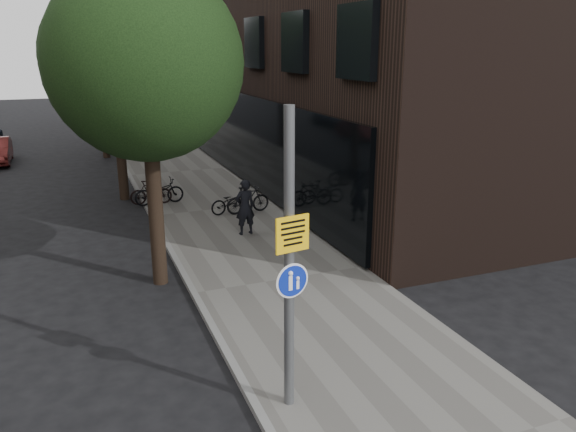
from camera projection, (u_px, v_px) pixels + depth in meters
name	position (u px, v px, depth m)	size (l,w,h in m)	color
ground	(334.00, 350.00, 10.89)	(120.00, 120.00, 0.00)	black
sidewalk	(217.00, 210.00, 19.86)	(4.50, 60.00, 0.12)	#63615C
curb_edge	(152.00, 217.00, 19.08)	(0.15, 60.00, 0.13)	slate
street_tree_near	(148.00, 71.00, 12.65)	(4.40, 4.40, 7.50)	black
street_tree_mid	(114.00, 61.00, 20.21)	(5.00, 5.00, 7.80)	black
street_tree_far	(99.00, 57.00, 28.23)	(5.00, 5.00, 7.80)	black
signpost	(289.00, 264.00, 8.40)	(0.55, 0.16, 4.77)	#595B5E
pedestrian	(245.00, 207.00, 16.97)	(0.63, 0.41, 1.72)	black
parked_bike_facade_near	(232.00, 201.00, 19.24)	(0.55, 1.58, 0.83)	black
parked_bike_facade_far	(248.00, 200.00, 19.25)	(0.44, 1.56, 0.94)	black
parked_bike_curb_near	(159.00, 191.00, 20.32)	(0.62, 1.79, 0.94)	black
parked_bike_curb_far	(151.00, 192.00, 20.29)	(0.42, 1.48, 0.89)	black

